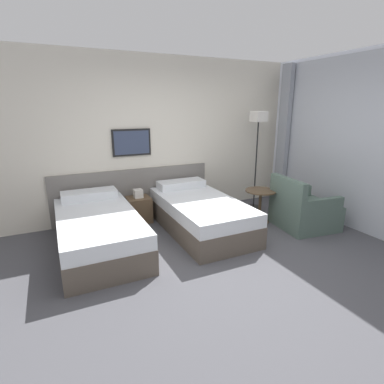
# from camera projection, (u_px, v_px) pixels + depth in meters

# --- Properties ---
(ground_plane) EXTENTS (16.00, 16.00, 0.00)m
(ground_plane) POSITION_uv_depth(u_px,v_px,m) (228.00, 268.00, 3.60)
(ground_plane) COLOR #47474C
(wall_headboard) EXTENTS (10.00, 0.10, 2.70)m
(wall_headboard) POSITION_uv_depth(u_px,v_px,m) (160.00, 141.00, 5.19)
(wall_headboard) COLOR beige
(wall_headboard) RESTS_ON ground_plane
(wall_window) EXTENTS (0.21, 4.72, 2.70)m
(wall_window) POSITION_uv_depth(u_px,v_px,m) (383.00, 146.00, 4.23)
(wall_window) COLOR white
(wall_window) RESTS_ON ground_plane
(bed_near_door) EXTENTS (1.01, 1.97, 0.64)m
(bed_near_door) POSITION_uv_depth(u_px,v_px,m) (98.00, 230.00, 4.05)
(bed_near_door) COLOR brown
(bed_near_door) RESTS_ON ground_plane
(bed_near_window) EXTENTS (1.01, 1.97, 0.64)m
(bed_near_window) POSITION_uv_depth(u_px,v_px,m) (200.00, 214.00, 4.68)
(bed_near_window) COLOR brown
(bed_near_window) RESTS_ON ground_plane
(nightstand) EXTENTS (0.38, 0.37, 0.56)m
(nightstand) POSITION_uv_depth(u_px,v_px,m) (139.00, 209.00, 5.02)
(nightstand) COLOR brown
(nightstand) RESTS_ON ground_plane
(floor_lamp) EXTENTS (0.24, 0.24, 1.80)m
(floor_lamp) POSITION_uv_depth(u_px,v_px,m) (258.00, 129.00, 5.40)
(floor_lamp) COLOR black
(floor_lamp) RESTS_ON ground_plane
(side_table) EXTENTS (0.51, 0.51, 0.55)m
(side_table) POSITION_uv_depth(u_px,v_px,m) (260.00, 200.00, 4.96)
(side_table) COLOR brown
(side_table) RESTS_ON ground_plane
(armchair) EXTENTS (0.92, 0.90, 0.83)m
(armchair) POSITION_uv_depth(u_px,v_px,m) (303.00, 211.00, 4.78)
(armchair) COLOR #4C6056
(armchair) RESTS_ON ground_plane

